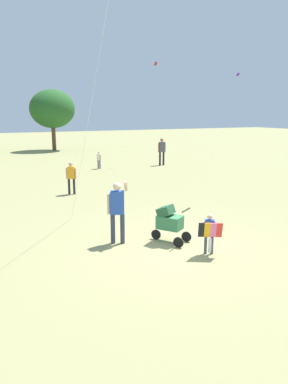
{
  "coord_description": "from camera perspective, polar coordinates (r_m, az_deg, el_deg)",
  "views": [
    {
      "loc": [
        -4.78,
        -7.58,
        3.44
      ],
      "look_at": [
        -0.37,
        1.15,
        1.3
      ],
      "focal_mm": 33.98,
      "sensor_mm": 36.0,
      "label": 1
    }
  ],
  "objects": [
    {
      "name": "distant_kites_cluster",
      "position": [
        31.5,
        -12.77,
        26.62
      ],
      "size": [
        24.98,
        15.38,
        12.24
      ],
      "color": "red"
    },
    {
      "name": "person_sitting_far",
      "position": [
        24.29,
        2.81,
        6.71
      ],
      "size": [
        0.58,
        0.25,
        1.8
      ],
      "color": "#232328",
      "rests_on": "ground"
    },
    {
      "name": "person_adult_flyer",
      "position": [
        9.6,
        -4.21,
        -2.36
      ],
      "size": [
        0.66,
        0.49,
        1.75
      ],
      "color": "#33384C",
      "rests_on": "ground"
    },
    {
      "name": "person_kid_running",
      "position": [
        15.82,
        -11.37,
        2.57
      ],
      "size": [
        0.41,
        0.3,
        1.39
      ],
      "color": "#232328",
      "rests_on": "ground"
    },
    {
      "name": "child_with_butterfly_kite",
      "position": [
        9.08,
        10.24,
        -5.99
      ],
      "size": [
        0.57,
        0.48,
        1.03
      ],
      "color": "#4C4C51",
      "rests_on": "ground"
    },
    {
      "name": "person_couple_left",
      "position": [
        22.89,
        -7.1,
        5.23
      ],
      "size": [
        0.22,
        0.33,
        1.09
      ],
      "color": "#33384C",
      "rests_on": "ground"
    },
    {
      "name": "stroller",
      "position": [
        9.8,
        3.97,
        -4.48
      ],
      "size": [
        0.88,
        1.07,
        1.03
      ],
      "color": "black",
      "rests_on": "ground"
    },
    {
      "name": "ground_plane",
      "position": [
        9.59,
        5.12,
        -8.71
      ],
      "size": [
        120.0,
        120.0,
        0.0
      ],
      "primitive_type": "plane",
      "color": "#938E5B"
    }
  ]
}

